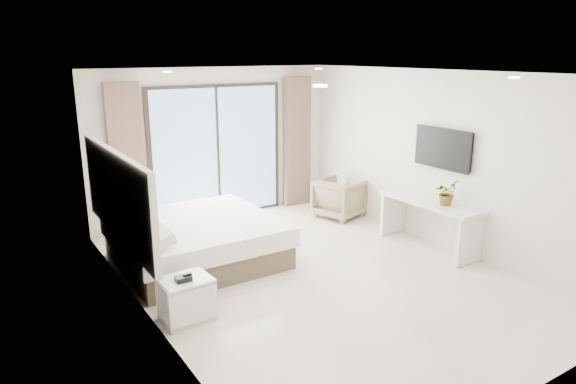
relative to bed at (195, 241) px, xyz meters
The scene contains 8 objects.
ground 1.80m from the bed, 47.06° to the right, with size 6.20×6.20×0.00m, color beige.
room_shell 1.67m from the bed, 22.42° to the right, with size 4.62×6.22×2.72m.
bed is the anchor object (origin of this frame).
nightstand 1.69m from the bed, 116.29° to the right, with size 0.57×0.47×0.50m.
phone 1.75m from the bed, 116.84° to the right, with size 0.17×0.14×0.06m, color black.
console_desk 3.56m from the bed, 23.66° to the right, with size 0.54×1.71×0.77m.
plant 3.72m from the bed, 27.81° to the right, with size 0.33×0.37×0.29m, color #33662D.
armchair 3.11m from the bed, 10.13° to the left, with size 0.76×0.71×0.78m, color #988B64.
Camera 1 is at (-3.83, -5.26, 2.95)m, focal length 32.00 mm.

